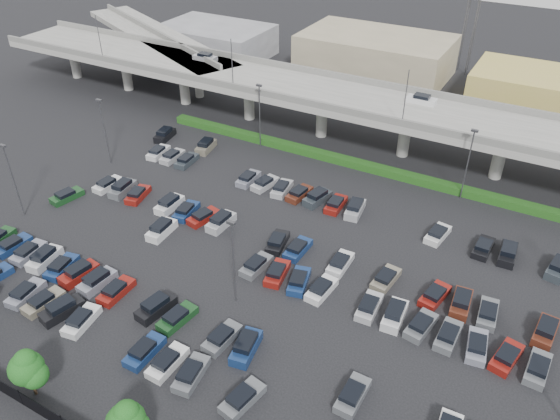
% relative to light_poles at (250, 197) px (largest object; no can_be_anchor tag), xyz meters
% --- Properties ---
extents(ground, '(280.00, 280.00, 0.00)m').
position_rel_light_poles_xyz_m(ground, '(4.13, -2.00, -6.24)').
color(ground, black).
extents(overpass, '(150.00, 13.00, 15.80)m').
position_rel_light_poles_xyz_m(overpass, '(3.95, 30.00, 0.73)').
color(overpass, gray).
rests_on(overpass, ground).
extents(on_ramp, '(50.93, 30.13, 8.80)m').
position_rel_light_poles_xyz_m(on_ramp, '(-47.98, 41.05, 0.62)').
color(on_ramp, gray).
rests_on(on_ramp, ground).
extents(hedge, '(66.00, 1.60, 1.10)m').
position_rel_light_poles_xyz_m(hedge, '(4.13, 23.00, -5.69)').
color(hedge, '#1A4113').
rests_on(hedge, ground).
extents(tree_row, '(65.07, 3.66, 5.94)m').
position_rel_light_poles_xyz_m(tree_row, '(4.83, -28.53, -2.72)').
color(tree_row, '#332316').
rests_on(tree_row, ground).
extents(parked_cars, '(63.09, 41.68, 1.67)m').
position_rel_light_poles_xyz_m(parked_cars, '(3.51, -5.61, -5.63)').
color(parked_cars, silver).
rests_on(parked_cars, ground).
extents(light_poles, '(66.90, 48.38, 10.30)m').
position_rel_light_poles_xyz_m(light_poles, '(0.00, 0.00, 0.00)').
color(light_poles, '#444449').
rests_on(light_poles, ground).
extents(distant_buildings, '(138.00, 24.00, 9.00)m').
position_rel_light_poles_xyz_m(distant_buildings, '(16.50, 59.81, -2.49)').
color(distant_buildings, slate).
rests_on(distant_buildings, ground).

